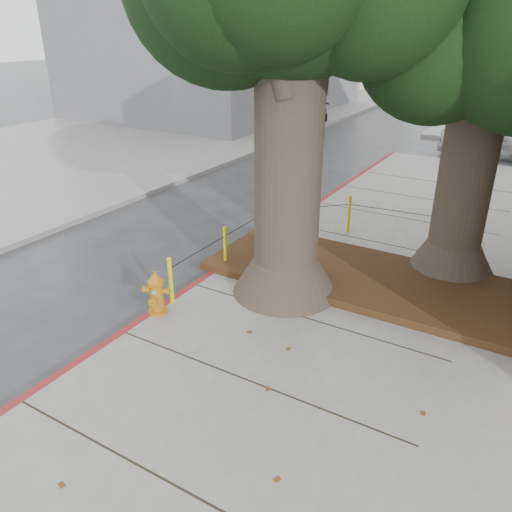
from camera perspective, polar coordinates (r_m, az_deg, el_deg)
The scene contains 9 objects.
ground at distance 7.88m, azimuth -4.20°, elevation -13.63°, with size 140.00×140.00×0.00m, color #28282B.
sidewalk_opposite at distance 23.65m, azimuth -18.77°, elevation 11.75°, with size 14.00×60.00×0.15m, color slate.
curb_red at distance 10.54m, azimuth -5.42°, elevation -2.50°, with size 0.14×26.00×0.16m, color maroon.
planter_bed at distance 10.41m, azimuth 12.29°, elevation -2.41°, with size 6.40×2.60×0.16m, color black.
building_far_grey at distance 32.82m, azimuth -4.21°, elevation 26.66°, with size 12.00×16.00×12.00m, color slate.
bollard_ring at distance 11.22m, azimuth 4.81°, elevation 2.59°, with size 3.79×5.39×0.95m.
fire_hydrant at distance 9.11m, azimuth -11.31°, elevation -4.16°, with size 0.45×0.45×0.83m.
car_silver at distance 22.82m, azimuth 25.21°, elevation 11.85°, with size 1.59×3.95×1.34m, color #B6B6BC.
car_dark at distance 27.47m, azimuth 5.47°, elevation 15.60°, with size 1.57×3.86×1.12m, color black.
Camera 1 is at (3.64, -5.00, 4.88)m, focal length 35.00 mm.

